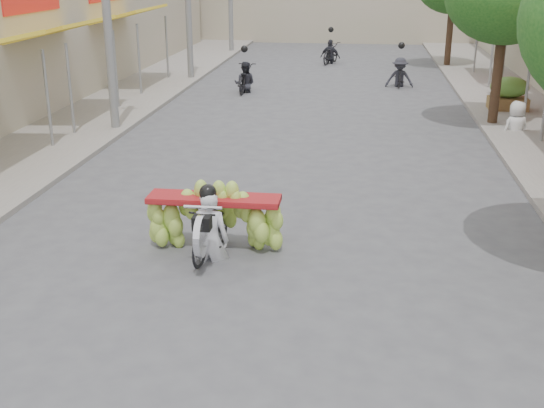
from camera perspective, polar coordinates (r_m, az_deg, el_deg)
The scene contains 9 objects.
ground at distance 7.99m, azimuth -5.01°, elevation -15.50°, with size 120.00×120.00×0.00m, color #4E4E53.
sidewalk_left at distance 23.44m, azimuth -14.17°, elevation 7.90°, with size 4.00×60.00×0.12m, color gray.
sidewalk_right at distance 22.52m, azimuth 21.51°, elevation 6.67°, with size 4.00×60.00×0.12m, color gray.
produce_crate_far at distance 23.18m, azimuth 19.22°, elevation 8.93°, with size 1.20×0.88×1.16m.
banana_motorbike at distance 11.16m, azimuth -5.08°, elevation -0.74°, with size 2.20×1.80×2.13m.
pedestrian at distance 20.32m, azimuth 19.96°, elevation 8.11°, with size 0.92×0.74×1.63m.
bg_motorbike_a at distance 25.60m, azimuth -2.30°, elevation 10.94°, with size 0.81×1.79×1.95m.
bg_motorbike_b at distance 27.09m, azimuth 10.69°, elevation 11.42°, with size 1.08×1.55×1.95m.
bg_motorbike_c at distance 33.11m, azimuth 4.92°, elevation 12.96°, with size 1.11×1.82×1.95m.
Camera 1 is at (1.50, -6.36, 4.58)m, focal length 45.00 mm.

